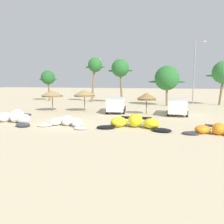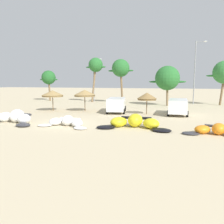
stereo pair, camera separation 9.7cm
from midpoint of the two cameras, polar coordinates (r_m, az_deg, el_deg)
ground_plane at (r=21.02m, az=-11.95°, el=-2.93°), size 260.00×260.00×0.00m
kite_left at (r=22.76m, az=-23.98°, el=-1.39°), size 5.95×3.15×1.27m
kite_left_of_center at (r=19.67m, az=-11.69°, el=-2.60°), size 4.99×2.31×0.92m
kite_center at (r=18.69m, az=6.08°, el=-2.75°), size 6.47×3.16×1.15m
kite_right_of_center at (r=17.72m, az=26.19°, el=-4.45°), size 4.98×2.88×0.86m
beach_umbrella_near_van at (r=30.50m, az=-15.19°, el=4.68°), size 2.91×2.91×2.79m
beach_umbrella_middle at (r=29.24m, az=-7.04°, el=4.92°), size 2.87×2.87×2.88m
beach_umbrella_near_palms at (r=26.64m, az=9.22°, el=4.06°), size 2.35×2.35×2.63m
parked_van at (r=27.13m, az=16.96°, el=1.60°), size 2.40×4.71×1.84m
parked_car_second at (r=28.18m, az=1.30°, el=2.15°), size 3.09×5.25×1.84m
palm_leftmost at (r=48.19m, az=-16.17°, el=8.57°), size 4.35×2.90×6.34m
palm_left at (r=43.06m, az=-4.24°, el=11.96°), size 4.14×2.76×8.57m
palm_left_of_gap at (r=40.71m, az=2.36°, el=11.28°), size 4.84×3.22×8.07m
palm_center_left at (r=37.13m, az=14.32°, el=8.53°), size 5.97×3.98×6.54m
lamppost_west at (r=43.73m, az=-4.51°, el=8.91°), size 1.76×0.24×8.47m
lamppost_west_center at (r=41.25m, az=21.05°, el=10.21°), size 1.82×0.24×10.87m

